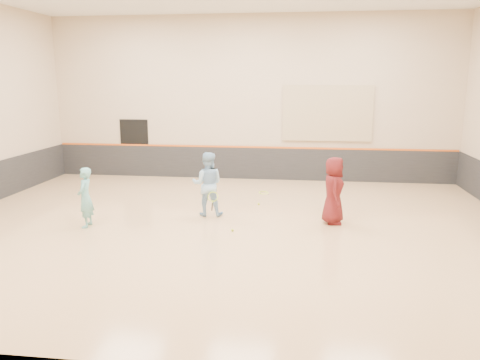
# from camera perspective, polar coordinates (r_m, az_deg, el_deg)

# --- Properties ---
(room) EXTENTS (15.04, 12.04, 6.22)m
(room) POSITION_cam_1_polar(r_m,az_deg,el_deg) (11.80, -1.86, -1.96)
(room) COLOR tan
(room) RESTS_ON ground
(wainscot_back) EXTENTS (14.90, 0.04, 1.20)m
(wainscot_back) POSITION_cam_1_polar(r_m,az_deg,el_deg) (17.64, 1.24, 2.05)
(wainscot_back) COLOR #232326
(wainscot_back) RESTS_ON floor
(accent_stripe) EXTENTS (14.90, 0.03, 0.06)m
(accent_stripe) POSITION_cam_1_polar(r_m,az_deg,el_deg) (17.53, 1.25, 4.04)
(accent_stripe) COLOR #D85914
(accent_stripe) RESTS_ON wall_back
(acoustic_panel) EXTENTS (3.20, 0.08, 2.00)m
(acoustic_panel) POSITION_cam_1_polar(r_m,az_deg,el_deg) (17.31, 10.61, 8.00)
(acoustic_panel) COLOR tan
(acoustic_panel) RESTS_ON wall_back
(doorway) EXTENTS (1.10, 0.05, 2.20)m
(doorway) POSITION_cam_1_polar(r_m,az_deg,el_deg) (18.59, -12.71, 3.84)
(doorway) COLOR black
(doorway) RESTS_ON floor
(girl) EXTENTS (0.43, 0.60, 1.54)m
(girl) POSITION_cam_1_polar(r_m,az_deg,el_deg) (12.46, -18.34, -2.04)
(girl) COLOR #68B4B5
(girl) RESTS_ON floor
(instructor) EXTENTS (0.90, 0.72, 1.77)m
(instructor) POSITION_cam_1_polar(r_m,az_deg,el_deg) (12.86, -3.98, -0.49)
(instructor) COLOR #96C3E8
(instructor) RESTS_ON floor
(young_man) EXTENTS (0.57, 0.86, 1.75)m
(young_man) POSITION_cam_1_polar(r_m,az_deg,el_deg) (12.34, 11.33, -1.26)
(young_man) COLOR #5A1517
(young_man) RESTS_ON floor
(held_racket) EXTENTS (0.38, 0.38, 0.56)m
(held_racket) POSITION_cam_1_polar(r_m,az_deg,el_deg) (12.52, -3.32, -2.05)
(held_racket) COLOR #B5E131
(held_racket) RESTS_ON instructor
(spare_racket) EXTENTS (0.73, 0.73, 0.12)m
(spare_racket) POSITION_cam_1_polar(r_m,az_deg,el_deg) (15.52, 2.91, -1.40)
(spare_racket) COLOR #BDE632
(spare_racket) RESTS_ON floor
(ball_under_racket) EXTENTS (0.07, 0.07, 0.07)m
(ball_under_racket) POSITION_cam_1_polar(r_m,az_deg,el_deg) (11.65, -0.93, -6.13)
(ball_under_racket) COLOR #AFC82E
(ball_under_racket) RESTS_ON floor
(ball_in_hand) EXTENTS (0.07, 0.07, 0.07)m
(ball_in_hand) POSITION_cam_1_polar(r_m,az_deg,el_deg) (12.14, 12.20, -0.37)
(ball_in_hand) COLOR #C7E836
(ball_in_hand) RESTS_ON young_man
(ball_beside_spare) EXTENTS (0.07, 0.07, 0.07)m
(ball_beside_spare) POSITION_cam_1_polar(r_m,az_deg,el_deg) (14.07, 2.29, -2.92)
(ball_beside_spare) COLOR #DBEF37
(ball_beside_spare) RESTS_ON floor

